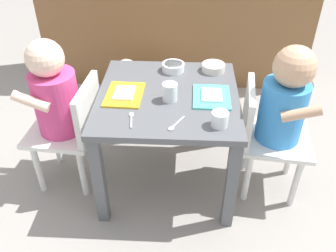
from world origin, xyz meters
name	(u,v)px	position (x,y,z in m)	size (l,w,h in m)	color
ground_plane	(168,176)	(0.00, 0.00, 0.00)	(7.00, 7.00, 0.00)	gray
kitchen_cabinet_back	(176,3)	(0.00, 1.03, 0.49)	(1.67, 0.37, 0.98)	brown
dining_table	(168,110)	(0.00, 0.00, 0.38)	(0.57, 0.58, 0.45)	#515459
seated_child_left	(58,100)	(-0.45, -0.02, 0.43)	(0.30, 0.30, 0.69)	silver
seated_child_right	(281,107)	(0.45, -0.03, 0.43)	(0.31, 0.31, 0.69)	silver
dog	(153,78)	(-0.12, 0.61, 0.19)	(0.44, 0.20, 0.29)	beige
food_tray_left	(124,94)	(-0.17, -0.02, 0.46)	(0.15, 0.20, 0.02)	gold
food_tray_right	(212,96)	(0.17, -0.02, 0.46)	(0.15, 0.18, 0.02)	#4CC6BC
water_cup_left	(220,120)	(0.19, -0.20, 0.48)	(0.06, 0.06, 0.06)	white
water_cup_right	(170,93)	(0.01, -0.04, 0.48)	(0.06, 0.06, 0.07)	white
cereal_bowl_right_side	(173,67)	(0.01, 0.20, 0.47)	(0.10, 0.10, 0.04)	white
cereal_bowl_left_side	(213,67)	(0.19, 0.21, 0.47)	(0.10, 0.10, 0.03)	silver
spoon_by_left_tray	(175,125)	(0.04, -0.21, 0.46)	(0.06, 0.09, 0.01)	silver
spoon_by_right_tray	(131,118)	(-0.12, -0.18, 0.46)	(0.02, 0.10, 0.01)	silver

